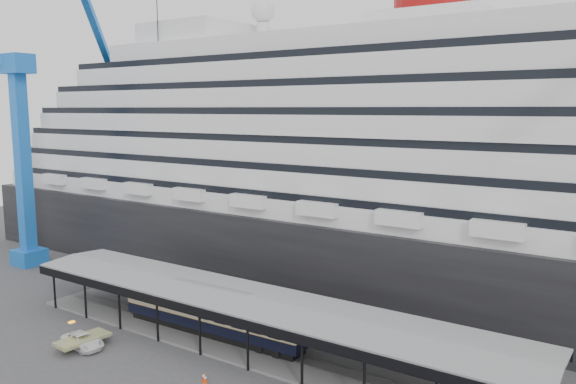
{
  "coord_description": "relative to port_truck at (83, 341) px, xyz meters",
  "views": [
    {
      "loc": [
        32.47,
        -36.77,
        23.41
      ],
      "look_at": [
        2.49,
        8.0,
        15.4
      ],
      "focal_mm": 35.0,
      "sensor_mm": 36.0,
      "label": 1
    }
  ],
  "objects": [
    {
      "name": "cruise_ship",
      "position": [
        13.74,
        36.33,
        17.65
      ],
      "size": [
        130.0,
        30.0,
        43.9
      ],
      "color": "black",
      "rests_on": "ground"
    },
    {
      "name": "traffic_cone_mid",
      "position": [
        14.92,
        1.36,
        -0.33
      ],
      "size": [
        0.51,
        0.51,
        0.75
      ],
      "rotation": [
        0.0,
        0.0,
        0.43
      ],
      "color": "red",
      "rests_on": "ground"
    },
    {
      "name": "traffic_cone_left",
      "position": [
        14.6,
        1.55,
        -0.32
      ],
      "size": [
        0.49,
        0.49,
        0.77
      ],
      "rotation": [
        0.0,
        0.0,
        -0.29
      ],
      "color": "red",
      "rests_on": "ground"
    },
    {
      "name": "pullman_carriage",
      "position": [
        8.77,
        9.33,
        1.93
      ],
      "size": [
        22.11,
        3.43,
        21.64
      ],
      "rotation": [
        0.0,
        0.0,
        0.03
      ],
      "color": "black",
      "rests_on": "ground"
    },
    {
      "name": "ground",
      "position": [
        13.69,
        4.33,
        -0.7
      ],
      "size": [
        200.0,
        200.0,
        0.0
      ],
      "primitive_type": "plane",
      "color": "#3E3E41",
      "rests_on": "ground"
    },
    {
      "name": "port_truck",
      "position": [
        0.0,
        0.0,
        0.0
      ],
      "size": [
        5.24,
        2.79,
        1.4
      ],
      "primitive_type": "imported",
      "rotation": [
        0.0,
        0.0,
        1.48
      ],
      "color": "white",
      "rests_on": "ground"
    },
    {
      "name": "crane_blue",
      "position": [
        -31.42,
        14.95,
        19.26
      ],
      "size": [
        22.63,
        19.19,
        47.6
      ],
      "color": "blue",
      "rests_on": "ground"
    },
    {
      "name": "platform_canopy",
      "position": [
        13.69,
        9.33,
        1.66
      ],
      "size": [
        56.0,
        9.18,
        5.3
      ],
      "color": "slate",
      "rests_on": "ground"
    }
  ]
}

